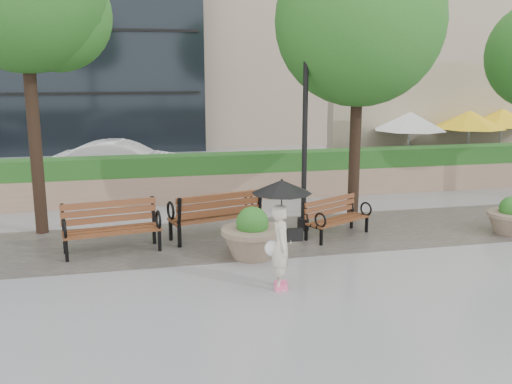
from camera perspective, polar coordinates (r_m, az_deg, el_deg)
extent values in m
plane|color=gray|center=(10.24, 2.52, -9.35)|extent=(100.00, 100.00, 0.00)
cube|color=#383330|center=(13.00, -0.96, -4.58)|extent=(28.00, 3.20, 0.01)
cube|color=#9A7D63|center=(16.72, -3.77, 0.61)|extent=(24.00, 0.80, 0.80)
cube|color=#254F1A|center=(16.60, -3.80, 2.89)|extent=(24.00, 0.75, 0.55)
cube|color=tan|center=(22.71, 19.46, 7.10)|extent=(10.00, 0.60, 4.00)
cube|color=#254F1A|center=(20.79, 21.18, 2.24)|extent=(8.00, 0.50, 0.90)
cube|color=black|center=(20.68, -5.49, 1.71)|extent=(40.00, 7.00, 0.00)
cube|color=brown|center=(12.18, -14.20, -3.78)|extent=(2.04, 0.89, 0.05)
cube|color=brown|center=(12.39, -14.47, -1.90)|extent=(1.97, 0.44, 0.46)
cube|color=black|center=(12.27, -14.16, -4.78)|extent=(2.06, 1.00, 0.50)
torus|color=black|center=(11.86, -18.58, -3.49)|extent=(0.12, 0.41, 0.41)
torus|color=black|center=(12.08, -9.74, -2.74)|extent=(0.12, 0.41, 0.41)
cube|color=brown|center=(12.89, -4.15, -2.46)|extent=(2.13, 1.12, 0.06)
cube|color=brown|center=(12.53, -3.59, -1.23)|extent=(2.01, 0.66, 0.48)
cube|color=black|center=(12.93, -4.07, -3.52)|extent=(2.16, 1.23, 0.52)
torus|color=black|center=(13.42, -0.73, -0.94)|extent=(0.16, 0.42, 0.42)
torus|color=black|center=(12.69, -8.53, -1.85)|extent=(0.16, 0.42, 0.42)
cube|color=brown|center=(13.09, 8.23, -2.78)|extent=(1.68, 1.20, 0.05)
cube|color=brown|center=(13.18, 7.44, -1.39)|extent=(1.50, 0.86, 0.38)
cube|color=black|center=(13.16, 8.12, -3.56)|extent=(1.72, 1.28, 0.42)
torus|color=black|center=(12.38, 6.45, -2.82)|extent=(0.20, 0.32, 0.34)
torus|color=black|center=(13.52, 10.94, -1.67)|extent=(0.20, 0.32, 0.34)
cylinder|color=#7F6B56|center=(11.50, -0.37, -3.92)|extent=(1.27, 1.27, 0.10)
sphere|color=#184E16|center=(11.46, -0.37, -3.09)|extent=(0.65, 0.65, 0.65)
cylinder|color=#7F6B56|center=(14.45, 24.13, -2.04)|extent=(1.06, 1.06, 0.09)
sphere|color=#184E16|center=(14.41, 24.18, -1.48)|extent=(0.54, 0.54, 0.54)
cylinder|color=black|center=(13.21, 4.89, 5.30)|extent=(0.12, 0.12, 4.36)
cylinder|color=black|center=(13.60, 4.74, -3.21)|extent=(0.28, 0.28, 0.30)
sphere|color=black|center=(13.13, 5.07, 15.00)|extent=(0.24, 0.24, 0.24)
cylinder|color=black|center=(13.83, -21.34, 6.30)|extent=(0.28, 0.28, 5.07)
sphere|color=#184E16|center=(14.05, -19.43, 16.30)|extent=(2.50, 2.50, 2.50)
cylinder|color=black|center=(14.41, 9.92, 6.11)|extent=(0.28, 0.28, 4.54)
sphere|color=#184E16|center=(14.37, 10.32, 16.45)|extent=(4.05, 4.05, 4.05)
sphere|color=#184E16|center=(14.86, 11.99, 14.48)|extent=(2.83, 2.83, 2.83)
cylinder|color=black|center=(20.57, 14.86, 1.43)|extent=(0.40, 0.40, 0.10)
cylinder|color=#99999E|center=(20.41, 15.02, 4.33)|extent=(0.06, 0.06, 2.20)
cone|color=white|center=(20.31, 15.16, 6.84)|extent=(2.50, 2.50, 0.60)
cylinder|color=black|center=(21.86, 20.21, 1.71)|extent=(0.40, 0.40, 0.10)
cylinder|color=#99999E|center=(21.71, 20.42, 4.43)|extent=(0.06, 0.06, 2.20)
cone|color=yellow|center=(21.62, 20.59, 6.79)|extent=(2.50, 2.50, 0.60)
cylinder|color=black|center=(23.28, 23.00, 2.09)|extent=(0.40, 0.40, 0.10)
cylinder|color=#99999E|center=(23.13, 23.21, 4.65)|extent=(0.06, 0.06, 2.20)
cone|color=yellow|center=(23.05, 23.40, 6.86)|extent=(2.50, 2.50, 0.60)
imported|color=white|center=(19.67, -13.18, 2.97)|extent=(4.48, 2.36, 1.40)
imported|color=beige|center=(9.89, 2.55, -5.21)|extent=(0.52, 0.66, 1.60)
cube|color=#F2598C|center=(10.26, 2.49, -9.06)|extent=(0.15, 0.24, 0.08)
cube|color=#F2598C|center=(10.02, 2.54, -9.60)|extent=(0.15, 0.24, 0.08)
cube|color=black|center=(9.91, 3.82, -4.30)|extent=(0.17, 0.31, 0.22)
sphere|color=white|center=(10.15, 1.65, -5.65)|extent=(0.28, 0.28, 0.28)
cylinder|color=black|center=(9.78, 2.57, -1.77)|extent=(0.02, 0.02, 0.85)
cone|color=black|center=(9.69, 2.60, 0.52)|extent=(1.04, 1.04, 0.22)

